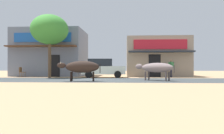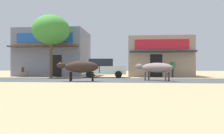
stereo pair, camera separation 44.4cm
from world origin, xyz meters
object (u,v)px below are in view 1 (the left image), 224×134
Objects in this scene: roadside_tree at (50,30)px; cafe_chair_near_tree at (22,72)px; pedestrian_by_shop at (171,67)px; cow_near_brown at (82,67)px; cow_far_dark at (156,68)px; parked_hatchback_car at (103,68)px.

cafe_chair_near_tree is (-3.00, 0.98, -3.65)m from roadside_tree.
pedestrian_by_shop reaches higher than cafe_chair_near_tree.
roadside_tree is 4.82m from cafe_chair_near_tree.
cow_near_brown is 1.06× the size of cow_far_dark.
cow_far_dark is (4.91, 0.99, -0.05)m from cow_near_brown.
roadside_tree is 1.42× the size of parked_hatchback_car.
cow_near_brown is 3.01× the size of cafe_chair_near_tree.
pedestrian_by_shop reaches higher than cow_far_dark.
cow_near_brown is (-0.82, -5.02, 0.08)m from parked_hatchback_car.
parked_hatchback_car reaches higher than cow_far_dark.
cow_near_brown reaches higher than cow_far_dark.
cow_far_dark reaches higher than cafe_chair_near_tree.
cafe_chair_near_tree is (-13.65, -0.12, -0.42)m from pedestrian_by_shop.
cow_near_brown is at bearing -99.33° from parked_hatchback_car.
cow_far_dark is (4.08, -4.03, 0.03)m from parked_hatchback_car.
parked_hatchback_car reaches higher than cafe_chair_near_tree.
pedestrian_by_shop is at bearing 0.52° from cafe_chair_near_tree.
roadside_tree is 11.18m from pedestrian_by_shop.
parked_hatchback_car is (4.57, 0.54, -3.33)m from roadside_tree.
roadside_tree is 3.44× the size of pedestrian_by_shop.
parked_hatchback_car is 1.47× the size of cow_far_dark.
parked_hatchback_car is at bearing 80.67° from cow_near_brown.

